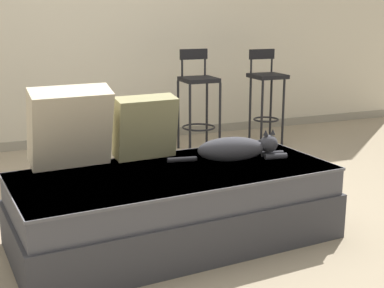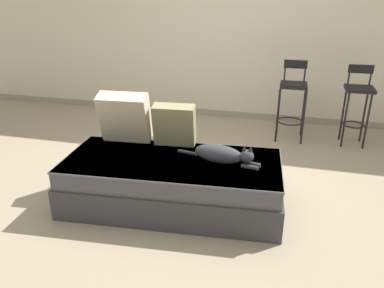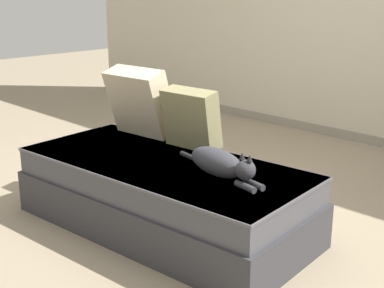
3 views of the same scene
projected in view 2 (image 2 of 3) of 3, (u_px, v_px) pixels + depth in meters
ground_plane at (185, 183)px, 3.70m from camera, size 16.00×16.00×0.00m
wall_back_panel at (227, 26)px, 5.21m from camera, size 8.00×0.10×2.60m
wall_baseboard_trim at (224, 113)px, 5.64m from camera, size 8.00×0.02×0.09m
couch at (172, 182)px, 3.25m from camera, size 1.92×0.99×0.44m
throw_pillow_corner at (125, 117)px, 3.46m from camera, size 0.48×0.33×0.49m
throw_pillow_middle at (174, 125)px, 3.40m from camera, size 0.39×0.23×0.40m
cat at (222, 154)px, 3.09m from camera, size 0.73×0.24×0.19m
bar_stool_near_window at (292, 96)px, 4.63m from camera, size 0.33×0.33×0.98m
bar_stool_by_doorway at (358, 98)px, 4.44m from camera, size 0.32×0.32×0.96m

